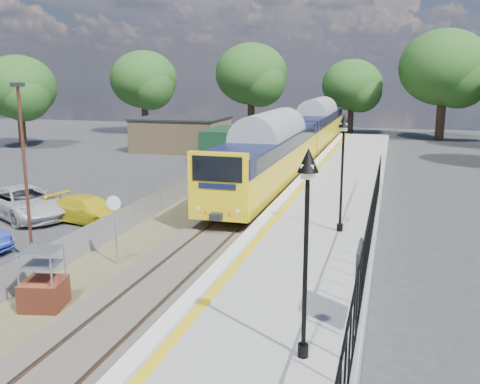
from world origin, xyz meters
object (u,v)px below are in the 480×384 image
at_px(train, 299,135).
at_px(brick_plinth, 43,280).
at_px(victorian_lamp_north, 343,146).
at_px(speed_sign, 115,219).
at_px(victorian_lamp_south, 307,206).
at_px(carpark_lamp, 24,163).
at_px(car_white, 24,203).
at_px(car_yellow, 88,210).

bearing_deg(train, brick_plinth, -95.38).
bearing_deg(victorian_lamp_north, speed_sign, -154.30).
height_order(victorian_lamp_south, carpark_lamp, carpark_lamp).
bearing_deg(train, speed_sign, -95.74).
bearing_deg(carpark_lamp, car_white, 129.48).
xyz_separation_m(train, car_white, (-10.24, -19.98, -1.56)).
height_order(brick_plinth, speed_sign, speed_sign).
relative_size(victorian_lamp_north, carpark_lamp, 0.69).
distance_m(train, car_white, 22.50).
bearing_deg(car_yellow, brick_plinth, -143.21).
xyz_separation_m(car_yellow, car_white, (-3.54, -0.06, 0.13)).
xyz_separation_m(victorian_lamp_north, train, (-5.30, 21.12, -1.96)).
height_order(victorian_lamp_north, brick_plinth, victorian_lamp_north).
height_order(speed_sign, carpark_lamp, carpark_lamp).
bearing_deg(car_white, carpark_lamp, -112.71).
height_order(victorian_lamp_north, carpark_lamp, carpark_lamp).
relative_size(train, carpark_lamp, 6.11).
height_order(victorian_lamp_south, speed_sign, victorian_lamp_south).
xyz_separation_m(victorian_lamp_north, speed_sign, (-7.80, -3.75, -2.50)).
distance_m(victorian_lamp_north, carpark_lamp, 11.83).
height_order(car_yellow, car_white, car_white).
bearing_deg(car_yellow, victorian_lamp_north, -82.86).
relative_size(car_yellow, car_white, 0.80).
xyz_separation_m(victorian_lamp_south, car_white, (-15.74, 11.14, -3.52)).
xyz_separation_m(brick_plinth, car_white, (-7.52, 8.90, -0.14)).
xyz_separation_m(victorian_lamp_north, car_yellow, (-12.00, 1.20, -3.65)).
relative_size(victorian_lamp_south, train, 0.11).
distance_m(victorian_lamp_south, brick_plinth, 9.17).
distance_m(carpark_lamp, car_white, 7.80).
distance_m(victorian_lamp_north, car_white, 15.97).
bearing_deg(train, car_white, -117.14).
xyz_separation_m(carpark_lamp, car_yellow, (-1.02, 5.60, -3.18)).
relative_size(victorian_lamp_north, car_white, 0.82).
xyz_separation_m(victorian_lamp_north, car_white, (-15.54, 1.14, -3.52)).
bearing_deg(car_yellow, car_white, 103.83).
relative_size(victorian_lamp_south, brick_plinth, 2.41).
distance_m(victorian_lamp_south, train, 31.66).
relative_size(victorian_lamp_north, car_yellow, 1.03).
distance_m(victorian_lamp_south, car_white, 19.60).
bearing_deg(car_yellow, train, -5.74).
xyz_separation_m(victorian_lamp_south, speed_sign, (-8.00, 6.25, -2.50)).
distance_m(train, car_yellow, 21.08).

